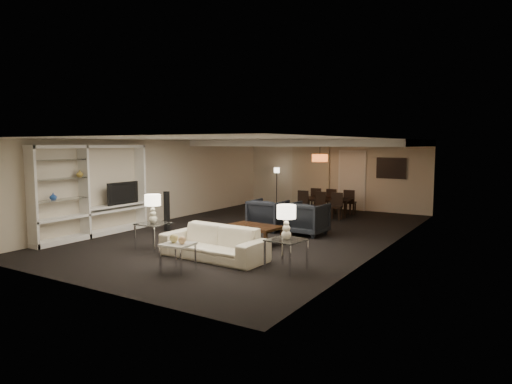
{
  "coord_description": "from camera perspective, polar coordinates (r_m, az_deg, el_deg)",
  "views": [
    {
      "loc": [
        6.31,
        -10.29,
        2.37
      ],
      "look_at": [
        0.0,
        0.0,
        1.1
      ],
      "focal_mm": 32.0,
      "sensor_mm": 36.0,
      "label": 1
    }
  ],
  "objects": [
    {
      "name": "floor",
      "position": [
        12.3,
        0.0,
        -5.1
      ],
      "size": [
        11.0,
        11.0,
        0.0
      ],
      "primitive_type": "plane",
      "color": "black",
      "rests_on": "ground"
    },
    {
      "name": "ceiling",
      "position": [
        12.07,
        0.0,
        6.62
      ],
      "size": [
        7.0,
        11.0,
        0.02
      ],
      "primitive_type": "cube",
      "color": "silver",
      "rests_on": "ground"
    },
    {
      "name": "wall_back",
      "position": [
        17.04,
        9.72,
        2.15
      ],
      "size": [
        7.0,
        0.02,
        2.5
      ],
      "primitive_type": "cube",
      "color": "beige",
      "rests_on": "ground"
    },
    {
      "name": "wall_front",
      "position": [
        8.0,
        -21.08,
        -2.44
      ],
      "size": [
        7.0,
        0.02,
        2.5
      ],
      "primitive_type": "cube",
      "color": "beige",
      "rests_on": "ground"
    },
    {
      "name": "wall_left",
      "position": [
        14.26,
        -12.08,
        1.37
      ],
      "size": [
        0.02,
        11.0,
        2.5
      ],
      "primitive_type": "cube",
      "color": "beige",
      "rests_on": "ground"
    },
    {
      "name": "wall_right",
      "position": [
        10.73,
        16.15,
        -0.23
      ],
      "size": [
        0.02,
        11.0,
        2.5
      ],
      "primitive_type": "cube",
      "color": "beige",
      "rests_on": "ground"
    },
    {
      "name": "ceiling_soffit",
      "position": [
        15.17,
        6.97,
        6.07
      ],
      "size": [
        7.0,
        4.0,
        0.2
      ],
      "primitive_type": "cube",
      "color": "silver",
      "rests_on": "ceiling"
    },
    {
      "name": "curtains",
      "position": [
        17.33,
        6.86,
        2.09
      ],
      "size": [
        1.5,
        0.12,
        2.4
      ],
      "primitive_type": "cube",
      "color": "beige",
      "rests_on": "wall_back"
    },
    {
      "name": "door",
      "position": [
        16.78,
        11.89,
        1.36
      ],
      "size": [
        0.9,
        0.05,
        2.1
      ],
      "primitive_type": "cube",
      "color": "silver",
      "rests_on": "wall_back"
    },
    {
      "name": "painting",
      "position": [
        16.33,
        16.55,
        2.88
      ],
      "size": [
        0.95,
        0.04,
        0.65
      ],
      "primitive_type": "cube",
      "color": "#142D38",
      "rests_on": "wall_back"
    },
    {
      "name": "media_unit",
      "position": [
        12.38,
        -19.74,
        0.11
      ],
      "size": [
        0.38,
        3.4,
        2.35
      ],
      "primitive_type": null,
      "color": "white",
      "rests_on": "wall_left"
    },
    {
      "name": "pendant_light",
      "position": [
        15.05,
        7.99,
        4.23
      ],
      "size": [
        0.52,
        0.52,
        0.24
      ],
      "primitive_type": "cylinder",
      "color": "#D8591E",
      "rests_on": "ceiling_soffit"
    },
    {
      "name": "sofa",
      "position": [
        9.56,
        -5.32,
        -6.31
      ],
      "size": [
        2.34,
        1.01,
        0.67
      ],
      "primitive_type": "imported",
      "rotation": [
        0.0,
        0.0,
        -0.05
      ],
      "color": "beige",
      "rests_on": "floor"
    },
    {
      "name": "coffee_table",
      "position": [
        10.88,
        -0.24,
        -5.36
      ],
      "size": [
        1.34,
        0.88,
        0.45
      ],
      "primitive_type": null,
      "rotation": [
        0.0,
        0.0,
        -0.12
      ],
      "color": "black",
      "rests_on": "floor"
    },
    {
      "name": "armchair_left",
      "position": [
        12.58,
        1.52,
        -2.88
      ],
      "size": [
        0.96,
        0.98,
        0.86
      ],
      "primitive_type": "imported",
      "rotation": [
        0.0,
        0.0,
        3.19
      ],
      "color": "black",
      "rests_on": "floor"
    },
    {
      "name": "armchair_right",
      "position": [
        12.03,
        6.48,
        -3.32
      ],
      "size": [
        0.96,
        0.99,
        0.86
      ],
      "primitive_type": "imported",
      "rotation": [
        0.0,
        0.0,
        3.09
      ],
      "color": "black",
      "rests_on": "floor"
    },
    {
      "name": "side_table_left",
      "position": [
        10.65,
        -12.69,
        -5.37
      ],
      "size": [
        0.64,
        0.64,
        0.59
      ],
      "primitive_type": null,
      "rotation": [
        0.0,
        0.0,
        0.02
      ],
      "color": "white",
      "rests_on": "floor"
    },
    {
      "name": "side_table_right",
      "position": [
        8.68,
        3.78,
        -7.84
      ],
      "size": [
        0.71,
        0.71,
        0.59
      ],
      "primitive_type": null,
      "rotation": [
        0.0,
        0.0,
        -0.13
      ],
      "color": "white",
      "rests_on": "floor"
    },
    {
      "name": "table_lamp_left",
      "position": [
        10.55,
        -12.77,
        -2.07
      ],
      "size": [
        0.38,
        0.38,
        0.65
      ],
      "primitive_type": null,
      "rotation": [
        0.0,
        0.0,
        -0.08
      ],
      "color": "beige",
      "rests_on": "side_table_left"
    },
    {
      "name": "table_lamp_right",
      "position": [
        8.55,
        3.81,
        -3.8
      ],
      "size": [
        0.37,
        0.37,
        0.65
      ],
      "primitive_type": null,
      "rotation": [
        0.0,
        0.0,
        0.05
      ],
      "color": "white",
      "rests_on": "side_table_right"
    },
    {
      "name": "marble_table",
      "position": [
        8.74,
        -9.69,
        -8.02
      ],
      "size": [
        0.57,
        0.57,
        0.53
      ],
      "primitive_type": null,
      "rotation": [
        0.0,
        0.0,
        0.08
      ],
      "color": "white",
      "rests_on": "floor"
    },
    {
      "name": "gold_gourd_a",
      "position": [
        8.73,
        -10.22,
        -5.71
      ],
      "size": [
        0.17,
        0.17,
        0.17
      ],
      "primitive_type": "sphere",
      "color": "#D5C270",
      "rests_on": "marble_table"
    },
    {
      "name": "gold_gourd_b",
      "position": [
        8.6,
        -9.22,
        -5.94
      ],
      "size": [
        0.15,
        0.15,
        0.15
      ],
      "primitive_type": "sphere",
      "color": "#EEB97E",
      "rests_on": "marble_table"
    },
    {
      "name": "television",
      "position": [
        12.93,
        -16.61,
        -0.11
      ],
      "size": [
        1.04,
        0.14,
        0.6
      ],
      "primitive_type": "imported",
      "rotation": [
        0.0,
        0.0,
        1.57
      ],
      "color": "black",
      "rests_on": "media_unit"
    },
    {
      "name": "vase_blue",
      "position": [
        11.71,
        -24.02,
        -0.51
      ],
      "size": [
        0.17,
        0.17,
        0.17
      ],
      "primitive_type": "imported",
      "color": "#244EA0",
      "rests_on": "media_unit"
    },
    {
      "name": "vase_amber",
      "position": [
        12.11,
        -21.18,
        2.17
      ],
      "size": [
        0.16,
        0.16,
        0.17
      ],
      "primitive_type": "imported",
      "color": "#A88B38",
      "rests_on": "media_unit"
    },
    {
      "name": "floor_speaker",
      "position": [
        12.73,
        -11.09,
        -2.36
      ],
      "size": [
        0.12,
        0.12,
        1.09
      ],
      "primitive_type": "cube",
      "rotation": [
        0.0,
        0.0,
        0.02
      ],
      "color": "black",
      "rests_on": "floor"
    },
    {
      "name": "dining_table",
      "position": [
        15.4,
        8.73,
        -1.85
      ],
      "size": [
        1.71,
        1.1,
        0.57
      ],
      "primitive_type": "imported",
      "rotation": [
        0.0,
        0.0,
        0.13
      ],
      "color": "black",
      "rests_on": "floor"
    },
    {
      "name": "chair_nl",
      "position": [
        15.04,
        5.66,
        -1.47
      ],
      "size": [
        0.42,
        0.42,
        0.84
      ],
      "primitive_type": null,
      "rotation": [
        0.0,
        0.0,
        0.07
      ],
      "color": "black",
      "rests_on": "floor"
    },
    {
      "name": "chair_nm",
      "position": [
        14.79,
        7.76,
        -1.63
      ],
      "size": [
        0.42,
        0.42,
        0.84
      ],
      "primitive_type": null,
      "rotation": [
        0.0,
        0.0,
        -0.08
      ],
      "color": "black",
      "rests_on": "floor"
    },
    {
      "name": "chair_nr",
      "position": [
        14.56,
        9.92,
        -1.78
      ],
      "size": [
        0.43,
        0.43,
        0.84
      ],
      "primitive_type": null,
      "rotation": [
        0.0,
        0.0,
        0.12
      ],
      "color": "black",
      "rests_on": "floor"
    },
    {
      "name": "chair_fl",
      "position": [
        16.21,
        7.67,
        -0.96
      ],
      "size": [
        0.43,
        0.43,
        0.84
      ],
      "primitive_type": null,
      "rotation": [
        0.0,
        0.0,
        3.24
      ],
      "color": "black",
      "rests_on": "floor"
    },
    {
      "name": "chair_fm",
      "position": [
        15.98,
        9.64,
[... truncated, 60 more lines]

